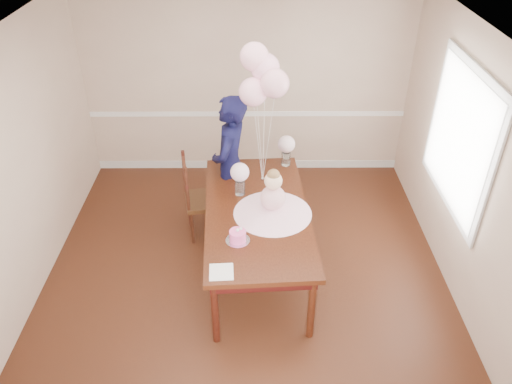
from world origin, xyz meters
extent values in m
cube|color=black|center=(0.00, 0.00, 0.00)|extent=(4.50, 5.00, 0.00)
cube|color=white|center=(0.00, 0.00, 2.70)|extent=(4.50, 5.00, 0.02)
cube|color=tan|center=(0.00, 2.50, 1.35)|extent=(4.50, 0.02, 2.70)
cube|color=tan|center=(-2.25, 0.00, 1.35)|extent=(0.02, 5.00, 2.70)
cube|color=tan|center=(2.25, 0.00, 1.35)|extent=(0.02, 5.00, 2.70)
cube|color=white|center=(0.00, 2.49, 0.90)|extent=(4.50, 0.02, 0.07)
cube|color=silver|center=(0.00, 2.49, 0.06)|extent=(4.50, 0.02, 0.12)
cube|color=silver|center=(2.23, 0.50, 1.55)|extent=(0.02, 1.66, 1.56)
cube|color=white|center=(2.21, 0.50, 1.55)|extent=(0.01, 1.50, 1.40)
cube|color=black|center=(0.13, 0.24, 0.80)|extent=(1.22, 2.25, 0.05)
cube|color=black|center=(0.13, 0.24, 0.71)|extent=(1.11, 2.14, 0.11)
cylinder|color=black|center=(-0.28, -0.79, 0.38)|extent=(0.08, 0.08, 0.77)
cylinder|color=black|center=(0.65, -0.74, 0.38)|extent=(0.08, 0.08, 0.77)
cylinder|color=black|center=(-0.39, 1.22, 0.38)|extent=(0.08, 0.08, 0.77)
cylinder|color=black|center=(0.53, 1.28, 0.38)|extent=(0.08, 0.08, 0.77)
cone|color=#FFBBD6|center=(0.29, 0.20, 0.88)|extent=(0.88, 0.88, 0.11)
sphere|color=#F098CC|center=(0.29, 0.20, 1.02)|extent=(0.26, 0.26, 0.26)
sphere|color=beige|center=(0.29, 0.20, 1.23)|extent=(0.19, 0.19, 0.19)
sphere|color=brown|center=(0.29, 0.20, 1.29)|extent=(0.13, 0.13, 0.13)
cylinder|color=silver|center=(-0.06, -0.26, 0.83)|extent=(0.26, 0.26, 0.01)
cylinder|color=#FD50A7|center=(-0.06, -0.26, 0.89)|extent=(0.17, 0.17, 0.11)
sphere|color=white|center=(-0.06, -0.26, 0.96)|extent=(0.03, 0.03, 0.03)
sphere|color=silver|center=(-0.03, -0.24, 0.96)|extent=(0.03, 0.03, 0.03)
cylinder|color=silver|center=(-0.06, 0.56, 0.91)|extent=(0.12, 0.12, 0.18)
sphere|color=silver|center=(-0.06, 0.56, 1.11)|extent=(0.21, 0.21, 0.21)
cylinder|color=silver|center=(0.49, 1.20, 0.91)|extent=(0.12, 0.12, 0.18)
sphere|color=beige|center=(0.49, 1.20, 1.11)|extent=(0.21, 0.21, 0.21)
cube|color=white|center=(-0.20, -0.71, 0.83)|extent=(0.23, 0.23, 0.01)
cylinder|color=#BBBCC0|center=(0.20, 0.85, 0.83)|extent=(0.05, 0.05, 0.02)
sphere|color=#FFB4CC|center=(0.09, 0.84, 1.92)|extent=(0.31, 0.31, 0.31)
sphere|color=#EBA7B9|center=(0.31, 0.80, 2.03)|extent=(0.31, 0.31, 0.31)
sphere|color=#F6AECA|center=(0.22, 0.96, 2.14)|extent=(0.31, 0.31, 0.31)
sphere|color=#FFB4C8|center=(0.11, 0.98, 2.25)|extent=(0.31, 0.31, 0.31)
cylinder|color=silver|center=(0.15, 0.85, 1.29)|extent=(0.10, 0.01, 0.92)
cylinder|color=silver|center=(0.26, 0.83, 1.35)|extent=(0.12, 0.05, 1.03)
cylinder|color=white|center=(0.21, 0.91, 1.40)|extent=(0.02, 0.11, 1.14)
cylinder|color=white|center=(0.15, 0.91, 1.46)|extent=(0.10, 0.11, 1.24)
cube|color=#3D2210|center=(-0.50, 0.93, 0.48)|extent=(0.55, 0.55, 0.05)
cylinder|color=#33160E|center=(-0.65, 0.70, 0.23)|extent=(0.05, 0.05, 0.46)
cylinder|color=#3C2210|center=(-0.27, 0.78, 0.23)|extent=(0.05, 0.05, 0.46)
cylinder|color=#33120E|center=(-0.72, 1.08, 0.23)|extent=(0.05, 0.05, 0.46)
cylinder|color=#32180D|center=(-0.35, 1.15, 0.23)|extent=(0.05, 0.05, 0.46)
cylinder|color=#34170E|center=(-0.67, 0.70, 0.79)|extent=(0.05, 0.05, 0.60)
cylinder|color=#3A1610|center=(-0.74, 1.08, 0.79)|extent=(0.05, 0.05, 0.60)
cube|color=#39180F|center=(-0.71, 0.89, 0.66)|extent=(0.11, 0.42, 0.05)
cube|color=#3A140F|center=(-0.71, 0.89, 0.83)|extent=(0.11, 0.42, 0.05)
cube|color=#38180F|center=(-0.71, 0.89, 1.00)|extent=(0.11, 0.42, 0.05)
imported|color=black|center=(-0.18, 1.04, 0.89)|extent=(0.58, 0.74, 1.79)
camera|label=1|loc=(0.09, -4.07, 3.97)|focal=35.00mm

